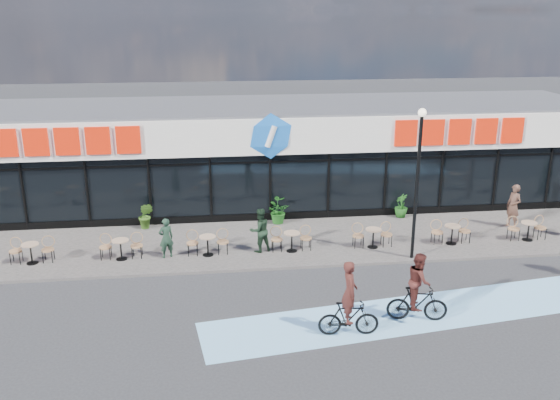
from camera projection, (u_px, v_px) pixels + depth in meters
name	position (u px, v px, depth m)	size (l,w,h in m)	color
ground	(293.00, 296.00, 18.86)	(120.00, 120.00, 0.00)	#28282B
sidewalk	(277.00, 242.00, 23.10)	(44.00, 5.00, 0.10)	#605A55
bike_lane	(431.00, 311.00, 17.90)	(14.00, 2.20, 0.01)	#7EBEEE
building	(264.00, 153.00, 27.53)	(30.60, 6.57, 4.75)	black
lamp_post	(418.00, 172.00, 20.56)	(0.28, 0.28, 5.43)	black
bistro_set_1	(32.00, 250.00, 20.99)	(1.54, 0.62, 0.90)	tan
bistro_set_2	(121.00, 246.00, 21.35)	(1.54, 0.62, 0.90)	tan
bistro_set_3	(208.00, 243.00, 21.70)	(1.54, 0.62, 0.90)	tan
bistro_set_4	(291.00, 239.00, 22.06)	(1.54, 0.62, 0.90)	tan
bistro_set_5	(373.00, 235.00, 22.41)	(1.54, 0.62, 0.90)	tan
bistro_set_6	(451.00, 232.00, 22.77)	(1.54, 0.62, 0.90)	tan
bistro_set_7	(527.00, 228.00, 23.12)	(1.54, 0.62, 0.90)	tan
potted_plant_left	(146.00, 216.00, 24.23)	(0.61, 0.49, 1.11)	#335A19
potted_plant_mid	(277.00, 211.00, 24.86)	(0.94, 0.81, 1.04)	#194F16
potted_plant_right	(401.00, 206.00, 25.61)	(0.57, 0.57, 1.02)	#174413
patron_left	(166.00, 238.00, 21.34)	(0.54, 0.36, 1.49)	#1C3324
patron_right	(260.00, 230.00, 21.84)	(0.81, 0.63, 1.68)	black
pedestrian_a	(514.00, 206.00, 24.29)	(0.66, 0.44, 1.82)	#4C3227
cyclist_a	(418.00, 293.00, 17.12)	(1.83, 0.91, 2.11)	black
cyclist_c	(349.00, 309.00, 16.35)	(1.74, 0.68, 2.23)	black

